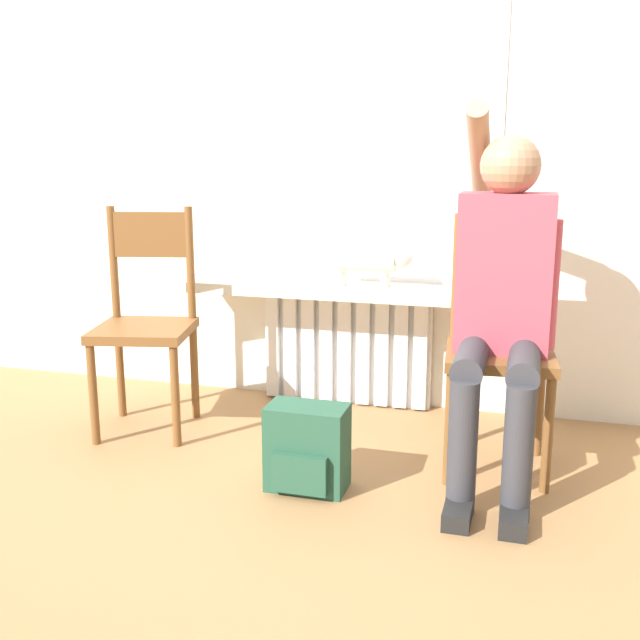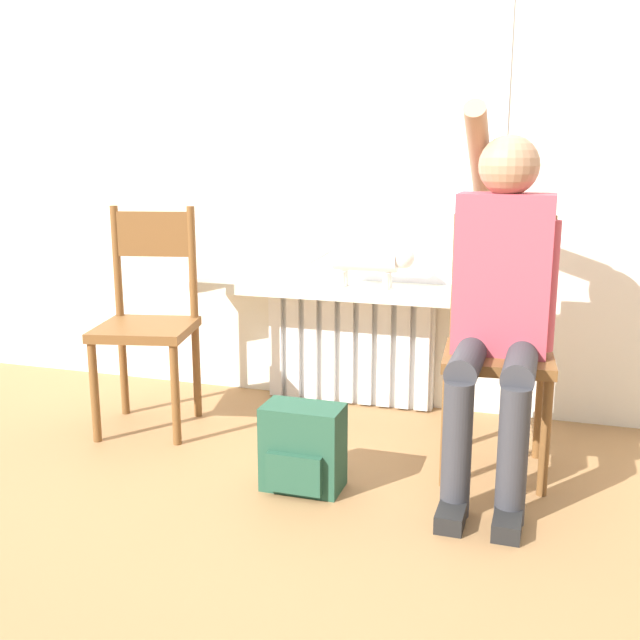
{
  "view_description": "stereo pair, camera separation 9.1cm",
  "coord_description": "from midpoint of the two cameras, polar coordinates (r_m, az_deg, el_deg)",
  "views": [
    {
      "loc": [
        0.85,
        -2.23,
        1.2
      ],
      "look_at": [
        0.0,
        0.7,
        0.51
      ],
      "focal_mm": 42.0,
      "sensor_mm": 36.0,
      "label": 1
    },
    {
      "loc": [
        0.93,
        -2.21,
        1.2
      ],
      "look_at": [
        0.0,
        0.7,
        0.51
      ],
      "focal_mm": 42.0,
      "sensor_mm": 36.0,
      "label": 2
    }
  ],
  "objects": [
    {
      "name": "person",
      "position": [
        2.75,
        12.84,
        2.16
      ],
      "size": [
        0.36,
        0.97,
        1.38
      ],
      "color": "#333338",
      "rests_on": "ground_plane"
    },
    {
      "name": "windowsill",
      "position": [
        3.45,
        0.89,
        2.31
      ],
      "size": [
        1.43,
        0.3,
        0.05
      ],
      "color": "beige",
      "rests_on": "radiator"
    },
    {
      "name": "chair_right",
      "position": [
        2.9,
        12.68,
        -1.69
      ],
      "size": [
        0.43,
        0.43,
        0.97
      ],
      "rotation": [
        0.0,
        0.0,
        0.09
      ],
      "color": "brown",
      "rests_on": "ground_plane"
    },
    {
      "name": "chair_left",
      "position": [
        3.33,
        -13.88,
        0.1
      ],
      "size": [
        0.47,
        0.47,
        0.97
      ],
      "rotation": [
        0.0,
        0.0,
        0.22
      ],
      "color": "brown",
      "rests_on": "ground_plane"
    },
    {
      "name": "cat",
      "position": [
        3.35,
        3.12,
        4.6
      ],
      "size": [
        0.5,
        0.11,
        0.21
      ],
      "color": "silver",
      "rests_on": "windowsill"
    },
    {
      "name": "backpack",
      "position": [
        2.74,
        -1.97,
        -9.77
      ],
      "size": [
        0.29,
        0.2,
        0.31
      ],
      "color": "#234C38",
      "rests_on": "ground_plane"
    },
    {
      "name": "radiator",
      "position": [
        3.61,
        1.29,
        -2.11
      ],
      "size": [
        0.82,
        0.08,
        0.55
      ],
      "color": "white",
      "rests_on": "ground_plane"
    },
    {
      "name": "window_glass",
      "position": [
        3.53,
        1.55,
        13.33
      ],
      "size": [
        1.37,
        0.01,
        1.27
      ],
      "color": "white",
      "rests_on": "windowsill"
    },
    {
      "name": "wall_with_window",
      "position": [
        3.57,
        1.71,
        15.14
      ],
      "size": [
        7.0,
        0.06,
        2.7
      ],
      "color": "white",
      "rests_on": "ground_plane"
    },
    {
      "name": "ground_plane",
      "position": [
        2.68,
        -5.28,
        -13.97
      ],
      "size": [
        12.0,
        12.0,
        0.0
      ],
      "primitive_type": "plane",
      "color": "olive"
    }
  ]
}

